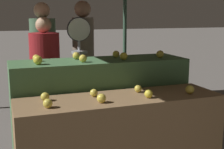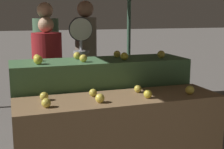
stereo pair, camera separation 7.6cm
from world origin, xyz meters
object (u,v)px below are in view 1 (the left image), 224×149
at_px(person_vendor_at_scale, 45,68).
at_px(person_customer_left, 44,54).
at_px(produce_scale, 79,51).
at_px(person_customer_right, 83,52).

bearing_deg(person_vendor_at_scale, person_customer_left, -84.58).
bearing_deg(person_vendor_at_scale, produce_scale, 150.86).
xyz_separation_m(person_vendor_at_scale, person_customer_left, (0.06, 0.52, 0.13)).
distance_m(produce_scale, person_customer_right, 0.58).
height_order(produce_scale, person_customer_left, person_customer_left).
bearing_deg(person_customer_left, person_customer_right, 134.85).
relative_size(person_customer_left, person_customer_right, 0.99).
relative_size(produce_scale, person_customer_right, 0.87).
bearing_deg(person_customer_left, produce_scale, 96.99).
height_order(produce_scale, person_customer_right, person_customer_right).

